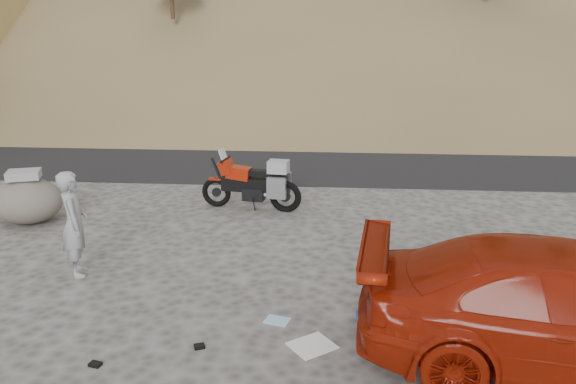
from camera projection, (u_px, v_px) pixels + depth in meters
name	position (u px, v px, depth m)	size (l,w,h in m)	color
ground	(192.00, 277.00, 8.95)	(140.00, 140.00, 0.00)	#464341
road	(262.00, 156.00, 17.57)	(120.00, 7.00, 0.05)	black
motorcycle	(255.00, 184.00, 12.19)	(2.26, 0.83, 1.34)	black
man	(80.00, 273.00, 9.09)	(0.62, 0.41, 1.71)	gray
red_car	(571.00, 367.00, 6.56)	(2.04, 5.01, 1.45)	maroon
boulder	(27.00, 200.00, 11.37)	(1.57, 1.38, 1.10)	#524D46
gear_white_cloth	(312.00, 345.00, 7.00)	(0.51, 0.45, 0.02)	white
gear_blue_mat	(372.00, 313.00, 7.65)	(0.17, 0.17, 0.43)	#1C4DA8
gear_bottle	(418.00, 324.00, 7.29)	(0.08, 0.08, 0.23)	#1C4DA8
gear_funnel	(446.00, 316.00, 7.55)	(0.14, 0.14, 0.18)	#B11E0B
gear_glove_a	(95.00, 364.00, 6.59)	(0.14, 0.10, 0.04)	black
gear_glove_b	(199.00, 346.00, 6.95)	(0.13, 0.10, 0.04)	black
gear_blue_cloth	(277.00, 320.00, 7.61)	(0.33, 0.24, 0.01)	#92C0E1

